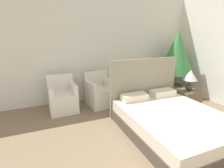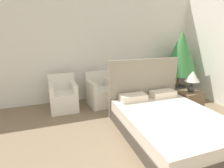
{
  "view_description": "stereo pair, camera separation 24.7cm",
  "coord_description": "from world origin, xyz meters",
  "px_view_note": "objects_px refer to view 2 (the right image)",
  "views": [
    {
      "loc": [
        -1.76,
        -1.1,
        1.87
      ],
      "look_at": [
        -0.19,
        2.68,
        0.68
      ],
      "focal_mm": 28.0,
      "sensor_mm": 36.0,
      "label": 1
    },
    {
      "loc": [
        -1.53,
        -1.19,
        1.87
      ],
      "look_at": [
        -0.19,
        2.68,
        0.68
      ],
      "focal_mm": 28.0,
      "sensor_mm": 36.0,
      "label": 2
    }
  ],
  "objects_px": {
    "armchair_near_window_left": "(64,98)",
    "potted_palm": "(181,55)",
    "table_lamp": "(192,78)",
    "nightstand": "(189,101)",
    "bed": "(168,121)",
    "armchair_near_window_right": "(101,94)"
  },
  "relations": [
    {
      "from": "armchair_near_window_left",
      "to": "table_lamp",
      "type": "bearing_deg",
      "value": -21.56
    },
    {
      "from": "bed",
      "to": "potted_palm",
      "type": "height_order",
      "value": "potted_palm"
    },
    {
      "from": "table_lamp",
      "to": "armchair_near_window_left",
      "type": "bearing_deg",
      "value": 159.74
    },
    {
      "from": "bed",
      "to": "armchair_near_window_right",
      "type": "distance_m",
      "value": 1.96
    },
    {
      "from": "bed",
      "to": "armchair_near_window_left",
      "type": "xyz_separation_m",
      "value": [
        -1.8,
        1.78,
        0.04
      ]
    },
    {
      "from": "bed",
      "to": "table_lamp",
      "type": "bearing_deg",
      "value": 31.52
    },
    {
      "from": "nightstand",
      "to": "bed",
      "type": "bearing_deg",
      "value": -148.29
    },
    {
      "from": "bed",
      "to": "table_lamp",
      "type": "distance_m",
      "value": 1.46
    },
    {
      "from": "armchair_near_window_right",
      "to": "table_lamp",
      "type": "xyz_separation_m",
      "value": [
        1.96,
        -1.08,
        0.54
      ]
    },
    {
      "from": "bed",
      "to": "armchair_near_window_left",
      "type": "bearing_deg",
      "value": 135.24
    },
    {
      "from": "armchair_near_window_right",
      "to": "nightstand",
      "type": "height_order",
      "value": "armchair_near_window_right"
    },
    {
      "from": "potted_palm",
      "to": "table_lamp",
      "type": "relative_size",
      "value": 3.76
    },
    {
      "from": "bed",
      "to": "table_lamp",
      "type": "relative_size",
      "value": 4.14
    },
    {
      "from": "potted_palm",
      "to": "table_lamp",
      "type": "bearing_deg",
      "value": -114.33
    },
    {
      "from": "nightstand",
      "to": "armchair_near_window_left",
      "type": "bearing_deg",
      "value": 159.94
    },
    {
      "from": "armchair_near_window_left",
      "to": "nightstand",
      "type": "bearing_deg",
      "value": -21.36
    },
    {
      "from": "armchair_near_window_left",
      "to": "table_lamp",
      "type": "distance_m",
      "value": 3.18
    },
    {
      "from": "armchair_near_window_left",
      "to": "nightstand",
      "type": "xyz_separation_m",
      "value": [
        2.94,
        -1.08,
        -0.05
      ]
    },
    {
      "from": "armchair_near_window_left",
      "to": "potted_palm",
      "type": "height_order",
      "value": "potted_palm"
    },
    {
      "from": "table_lamp",
      "to": "bed",
      "type": "bearing_deg",
      "value": -148.48
    },
    {
      "from": "armchair_near_window_right",
      "to": "armchair_near_window_left",
      "type": "bearing_deg",
      "value": 172.18
    },
    {
      "from": "potted_palm",
      "to": "bed",
      "type": "bearing_deg",
      "value": -132.78
    }
  ]
}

